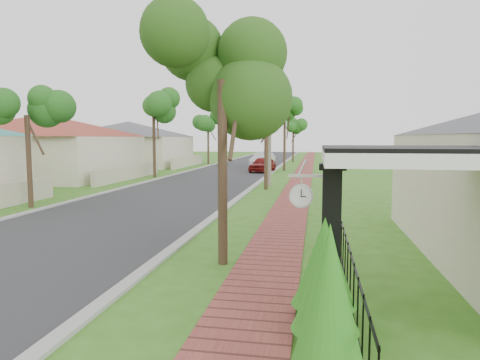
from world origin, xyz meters
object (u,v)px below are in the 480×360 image
Objects in this scene: near_tree at (222,76)px; parked_car_red at (263,165)px; station_clock at (302,194)px; parked_car_white at (263,160)px; utility_pole at (270,113)px; porch_post at (331,249)px.

parked_car_red is at bearing 95.15° from near_tree.
near_tree is (2.39, -26.54, 3.63)m from parked_car_red.
near_tree reaches higher than station_clock.
near_tree is at bearing 131.51° from station_clock.
parked_car_white is 35.42m from station_clock.
station_clock is at bearing -48.49° from near_tree.
near_tree is 3.64m from station_clock.
near_tree is (3.20, -32.94, 3.57)m from parked_car_white.
near_tree is 0.62× the size of utility_pole.
porch_post is at bearing -39.16° from station_clock.
parked_car_red is (-4.74, 29.04, -0.47)m from porch_post.
parked_car_white is at bearing 98.90° from porch_post.
parked_car_white is (-0.81, 6.40, 0.06)m from parked_car_red.
station_clock is (2.58, -18.39, -2.43)m from utility_pole.
parked_car_white is 33.29m from near_tree.
porch_post is at bearing -69.83° from parked_car_red.
utility_pole is at bearing -69.82° from parked_car_red.
station_clock is at bearing 140.84° from porch_post.
parked_car_white is at bearing 98.22° from station_clock.
porch_post reaches higher than parked_car_white.
porch_post is 0.59× the size of parked_car_white.
station_clock is at bearing -70.66° from parked_car_red.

